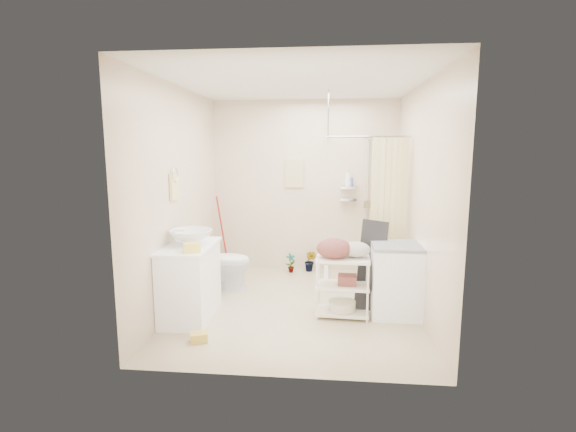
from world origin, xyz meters
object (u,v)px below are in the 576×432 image
(toilet, at_px, (222,261))
(washing_machine, at_px, (396,279))
(laundry_rack, at_px, (343,281))
(vanity, at_px, (190,281))

(toilet, relative_size, washing_machine, 0.94)
(washing_machine, xyz_separation_m, laundry_rack, (-0.60, -0.13, 0.00))
(vanity, relative_size, toilet, 1.22)
(toilet, bearing_deg, laundry_rack, -116.11)
(toilet, xyz_separation_m, laundry_rack, (1.58, -0.78, 0.02))
(vanity, bearing_deg, washing_machine, 5.84)
(toilet, relative_size, laundry_rack, 0.94)
(vanity, distance_m, toilet, 0.96)
(vanity, relative_size, washing_machine, 1.15)
(washing_machine, bearing_deg, toilet, 164.03)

